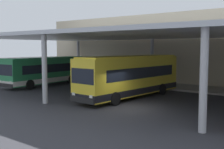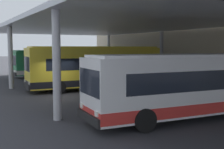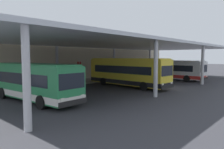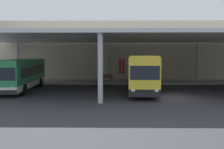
{
  "view_description": "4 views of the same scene",
  "coord_description": "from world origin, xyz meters",
  "px_view_note": "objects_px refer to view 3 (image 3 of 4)",
  "views": [
    {
      "loc": [
        11.38,
        -16.46,
        4.27
      ],
      "look_at": [
        -5.27,
        4.65,
        1.75
      ],
      "focal_mm": 46.23,
      "sensor_mm": 36.0,
      "label": 1
    },
    {
      "loc": [
        19.62,
        -6.87,
        3.5
      ],
      "look_at": [
        0.1,
        3.84,
        1.42
      ],
      "focal_mm": 46.98,
      "sensor_mm": 36.0,
      "label": 2
    },
    {
      "loc": [
        -23.38,
        -12.55,
        3.71
      ],
      "look_at": [
        -4.26,
        4.65,
        1.59
      ],
      "focal_mm": 33.96,
      "sensor_mm": 36.0,
      "label": 3
    },
    {
      "loc": [
        -5.04,
        -21.73,
        3.68
      ],
      "look_at": [
        -5.39,
        4.92,
        1.59
      ],
      "focal_mm": 41.34,
      "sensor_mm": 36.0,
      "label": 4
    }
  ],
  "objects_px": {
    "bench_waiting": "(63,79)",
    "bus_middle_bay": "(172,70)",
    "bus_nearest_bay": "(32,81)",
    "banner_sign": "(79,69)",
    "trash_bin": "(82,77)",
    "bus_second_bay": "(127,72)"
  },
  "relations": [
    {
      "from": "bus_middle_bay",
      "to": "bench_waiting",
      "type": "height_order",
      "value": "bus_middle_bay"
    },
    {
      "from": "bus_nearest_bay",
      "to": "banner_sign",
      "type": "relative_size",
      "value": 3.33
    },
    {
      "from": "trash_bin",
      "to": "banner_sign",
      "type": "height_order",
      "value": "banner_sign"
    },
    {
      "from": "bus_nearest_bay",
      "to": "bench_waiting",
      "type": "distance_m",
      "value": 11.19
    },
    {
      "from": "bus_nearest_bay",
      "to": "trash_bin",
      "type": "distance_m",
      "value": 14.31
    },
    {
      "from": "bus_middle_bay",
      "to": "trash_bin",
      "type": "distance_m",
      "value": 14.64
    },
    {
      "from": "bus_middle_bay",
      "to": "bench_waiting",
      "type": "bearing_deg",
      "value": 150.87
    },
    {
      "from": "bus_second_bay",
      "to": "trash_bin",
      "type": "distance_m",
      "value": 8.55
    },
    {
      "from": "bus_second_bay",
      "to": "bus_nearest_bay",
      "type": "bearing_deg",
      "value": 176.6
    },
    {
      "from": "trash_bin",
      "to": "banner_sign",
      "type": "relative_size",
      "value": 0.31
    },
    {
      "from": "bus_second_bay",
      "to": "bus_middle_bay",
      "type": "distance_m",
      "value": 11.41
    },
    {
      "from": "bus_middle_bay",
      "to": "trash_bin",
      "type": "height_order",
      "value": "bus_middle_bay"
    },
    {
      "from": "bench_waiting",
      "to": "banner_sign",
      "type": "distance_m",
      "value": 2.65
    },
    {
      "from": "bus_second_bay",
      "to": "trash_bin",
      "type": "height_order",
      "value": "bus_second_bay"
    },
    {
      "from": "bench_waiting",
      "to": "bus_middle_bay",
      "type": "bearing_deg",
      "value": -29.13
    },
    {
      "from": "bus_nearest_bay",
      "to": "bench_waiting",
      "type": "xyz_separation_m",
      "value": [
        8.32,
        7.42,
        -0.99
      ]
    },
    {
      "from": "bus_second_bay",
      "to": "bus_middle_bay",
      "type": "height_order",
      "value": "bus_second_bay"
    },
    {
      "from": "bench_waiting",
      "to": "trash_bin",
      "type": "xyz_separation_m",
      "value": [
        3.68,
        0.33,
        0.01
      ]
    },
    {
      "from": "bus_nearest_bay",
      "to": "banner_sign",
      "type": "distance_m",
      "value": 12.33
    },
    {
      "from": "bus_nearest_bay",
      "to": "bus_second_bay",
      "type": "bearing_deg",
      "value": -3.4
    },
    {
      "from": "bus_second_bay",
      "to": "banner_sign",
      "type": "height_order",
      "value": "bus_second_bay"
    },
    {
      "from": "bus_nearest_bay",
      "to": "trash_bin",
      "type": "height_order",
      "value": "bus_nearest_bay"
    }
  ]
}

